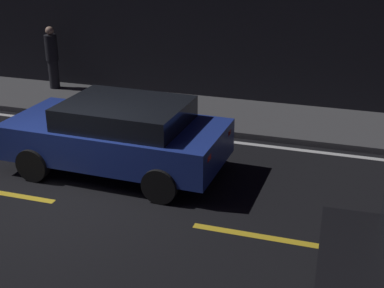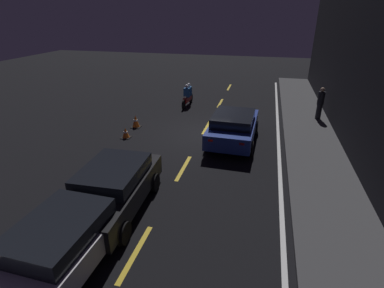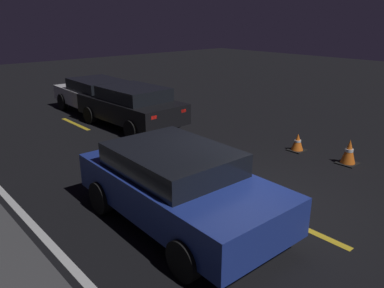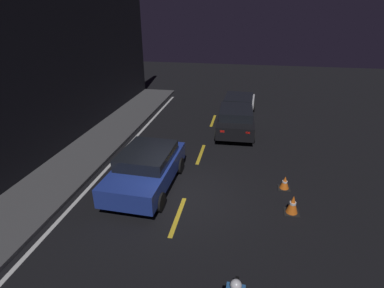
% 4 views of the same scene
% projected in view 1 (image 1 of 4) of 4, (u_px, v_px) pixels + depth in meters
% --- Properties ---
extents(ground_plane, '(56.00, 56.00, 0.00)m').
position_uv_depth(ground_plane, '(54.00, 202.00, 9.09)').
color(ground_plane, black).
extents(raised_curb, '(28.00, 2.38, 0.14)m').
position_uv_depth(raised_curb, '(159.00, 109.00, 13.46)').
color(raised_curb, '#424244').
rests_on(raised_curb, ground).
extents(lane_dash_c, '(2.00, 0.14, 0.01)m').
position_uv_depth(lane_dash_c, '(4.00, 193.00, 9.37)').
color(lane_dash_c, gold).
rests_on(lane_dash_c, ground).
extents(lane_dash_d, '(2.00, 0.14, 0.01)m').
position_uv_depth(lane_dash_d, '(256.00, 236.00, 8.10)').
color(lane_dash_d, gold).
rests_on(lane_dash_d, ground).
extents(lane_solid_kerb, '(25.20, 0.14, 0.01)m').
position_uv_depth(lane_solid_kerb, '(137.00, 131.00, 12.22)').
color(lane_solid_kerb, silver).
rests_on(lane_solid_kerb, ground).
extents(sedan_blue, '(4.11, 2.12, 1.38)m').
position_uv_depth(sedan_blue, '(119.00, 134.00, 9.98)').
color(sedan_blue, navy).
rests_on(sedan_blue, ground).
extents(pedestrian, '(0.34, 0.34, 1.70)m').
position_uv_depth(pedestrian, '(52.00, 57.00, 14.63)').
color(pedestrian, black).
rests_on(pedestrian, raised_curb).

